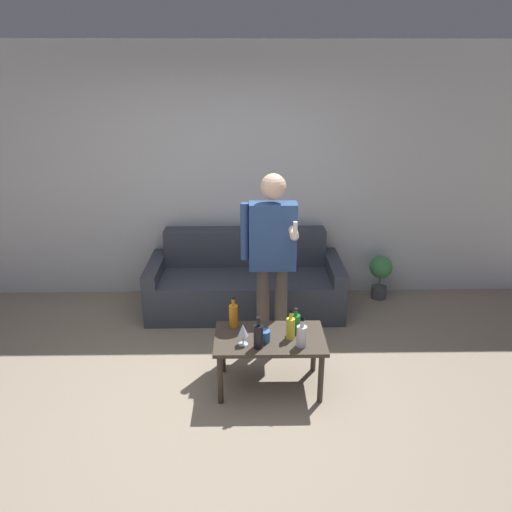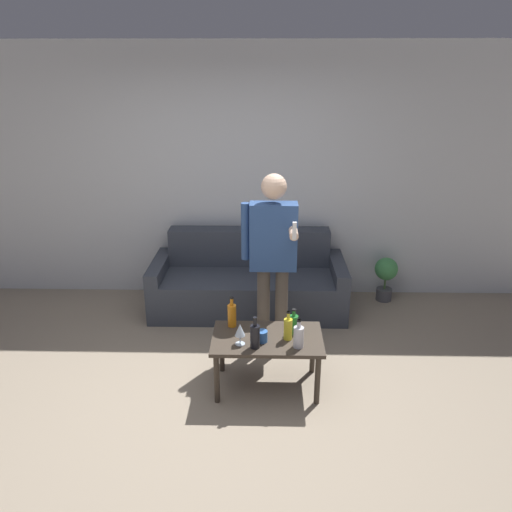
{
  "view_description": "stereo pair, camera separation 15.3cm",
  "coord_description": "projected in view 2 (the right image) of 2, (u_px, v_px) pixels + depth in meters",
  "views": [
    {
      "loc": [
        0.26,
        -3.06,
        2.43
      ],
      "look_at": [
        0.32,
        0.85,
        0.95
      ],
      "focal_mm": 35.0,
      "sensor_mm": 36.0,
      "label": 1
    },
    {
      "loc": [
        0.41,
        -3.06,
        2.43
      ],
      "look_at": [
        0.32,
        0.85,
        0.95
      ],
      "focal_mm": 35.0,
      "sensor_mm": 36.0,
      "label": 2
    }
  ],
  "objects": [
    {
      "name": "wall_back",
      "position": [
        229.0,
        175.0,
        5.36
      ],
      "size": [
        8.0,
        0.06,
        2.7
      ],
      "color": "silver",
      "rests_on": "ground_plane"
    },
    {
      "name": "person_standing_front",
      "position": [
        273.0,
        250.0,
        4.31
      ],
      "size": [
        0.48,
        0.42,
        1.62
      ],
      "color": "brown",
      "rests_on": "ground_plane"
    },
    {
      "name": "ground_plane",
      "position": [
        211.0,
        414.0,
        3.73
      ],
      "size": [
        16.0,
        16.0,
        0.0
      ],
      "primitive_type": "plane",
      "color": "gray"
    },
    {
      "name": "potted_plant",
      "position": [
        386.0,
        274.0,
        5.47
      ],
      "size": [
        0.25,
        0.25,
        0.5
      ],
      "color": "#4C4C51",
      "rests_on": "ground_plane"
    },
    {
      "name": "bottle_green",
      "position": [
        299.0,
        336.0,
        3.74
      ],
      "size": [
        0.08,
        0.08,
        0.23
      ],
      "color": "silver",
      "rests_on": "coffee_table"
    },
    {
      "name": "bottle_orange",
      "position": [
        288.0,
        328.0,
        3.85
      ],
      "size": [
        0.07,
        0.07,
        0.24
      ],
      "color": "yellow",
      "rests_on": "coffee_table"
    },
    {
      "name": "cup_on_table",
      "position": [
        262.0,
        336.0,
        3.83
      ],
      "size": [
        0.09,
        0.09,
        0.09
      ],
      "color": "#3366B2",
      "rests_on": "coffee_table"
    },
    {
      "name": "coffee_table",
      "position": [
        267.0,
        344.0,
        3.93
      ],
      "size": [
        0.87,
        0.53,
        0.45
      ],
      "color": "#3D3328",
      "rests_on": "ground_plane"
    },
    {
      "name": "bottle_red",
      "position": [
        294.0,
        324.0,
        3.94
      ],
      "size": [
        0.07,
        0.07,
        0.21
      ],
      "color": "#23752D",
      "rests_on": "coffee_table"
    },
    {
      "name": "couch",
      "position": [
        249.0,
        282.0,
        5.32
      ],
      "size": [
        2.01,
        0.84,
        0.8
      ],
      "color": "#383D47",
      "rests_on": "ground_plane"
    },
    {
      "name": "bottle_yellow",
      "position": [
        255.0,
        336.0,
        3.73
      ],
      "size": [
        0.07,
        0.07,
        0.25
      ],
      "color": "black",
      "rests_on": "coffee_table"
    },
    {
      "name": "bottle_dark",
      "position": [
        232.0,
        315.0,
        4.04
      ],
      "size": [
        0.07,
        0.07,
        0.26
      ],
      "color": "orange",
      "rests_on": "coffee_table"
    },
    {
      "name": "wine_glass_near",
      "position": [
        240.0,
        330.0,
        3.77
      ],
      "size": [
        0.08,
        0.08,
        0.17
      ],
      "color": "silver",
      "rests_on": "coffee_table"
    }
  ]
}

